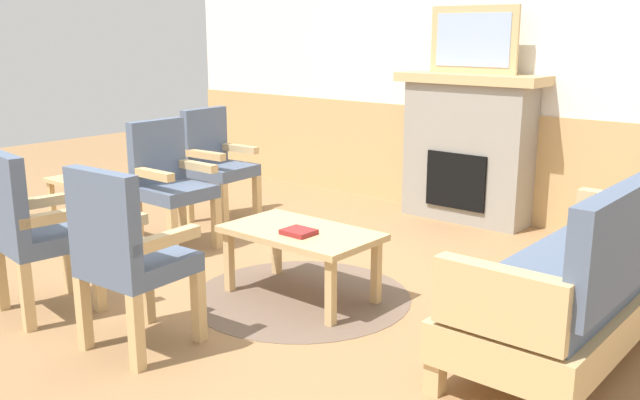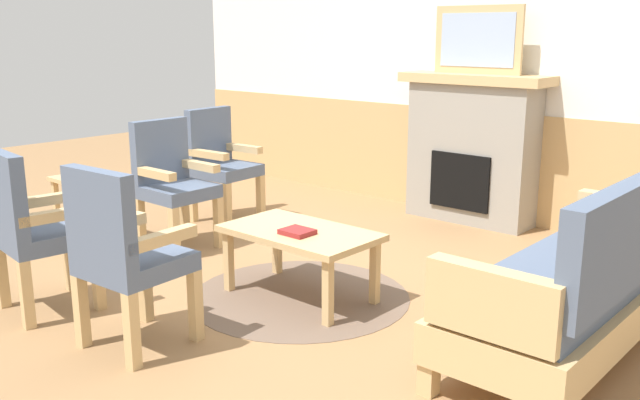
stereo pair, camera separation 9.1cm
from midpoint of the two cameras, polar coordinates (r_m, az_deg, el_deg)
name	(u,v)px [view 2 (the right image)]	position (r m, az deg, el deg)	size (l,w,h in m)	color
ground_plane	(284,293)	(4.48, -2.39, -7.65)	(14.00, 14.00, 0.00)	#997047
wall_back	(490,69)	(6.32, 14.23, 10.39)	(7.20, 0.14, 2.70)	white
fireplace	(472,147)	(6.17, 12.80, 4.24)	(1.30, 0.44, 1.28)	gray
framed_picture	(478,40)	(6.09, 13.26, 12.68)	(0.80, 0.04, 0.56)	tan
couch	(581,282)	(3.78, 21.27, -6.33)	(0.70, 1.80, 0.98)	tan
coffee_table	(300,238)	(4.30, -1.07, -3.15)	(0.96, 0.56, 0.44)	tan
round_rug	(300,296)	(4.43, -1.05, -7.90)	(1.38, 1.38, 0.01)	brown
book_on_table	(297,232)	(4.19, -1.25, -2.63)	(0.18, 0.16, 0.03)	maroon
armchair_near_fireplace	(220,159)	(6.13, -7.81, 3.32)	(0.51, 0.51, 0.98)	tan
armchair_by_window_left	(172,179)	(5.40, -11.62, 1.74)	(0.48, 0.48, 0.98)	tan
armchair_front_left	(123,250)	(3.69, -15.16, -4.02)	(0.51, 0.51, 0.98)	tan
armchair_front_center	(32,224)	(4.36, -22.04, -1.86)	(0.54, 0.54, 0.98)	tan
side_table	(89,191)	(5.62, -18.02, 0.73)	(0.44, 0.44, 0.55)	tan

